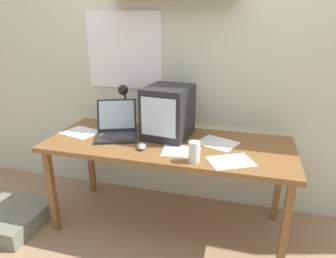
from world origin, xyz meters
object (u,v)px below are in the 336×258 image
Objects in this scene: computer_mouse at (142,146)px; floor_cushion at (11,218)px; crt_monitor at (168,112)px; loose_paper_near_monitor at (181,151)px; desk_lamp at (124,100)px; juice_glass at (194,153)px; printed_handout at (81,132)px; laptop at (117,127)px; corner_desk at (168,149)px; loose_paper_near_laptop at (231,161)px; open_notebook at (217,143)px.

floor_cushion is (-1.05, -0.19, -0.65)m from computer_mouse.
crt_monitor reaches higher than loose_paper_near_monitor.
desk_lamp is at bearing 147.56° from loose_paper_near_monitor.
desk_lamp reaches higher than juice_glass.
crt_monitor is 1.28× the size of printed_handout.
computer_mouse is (0.27, -0.20, -0.05)m from laptop.
printed_handout reaches higher than corner_desk.
laptop is at bearing -161.61° from crt_monitor.
loose_paper_near_laptop is (0.46, -0.21, 0.06)m from corner_desk.
corner_desk is 0.44m from laptop.
floor_cushion is (-0.77, -0.56, -0.86)m from desk_lamp.
crt_monitor is at bearing 68.52° from computer_mouse.
juice_glass is at bearing -48.90° from loose_paper_near_monitor.
loose_paper_near_monitor is at bearing 168.53° from loose_paper_near_laptop.
loose_paper_near_monitor is 0.54× the size of floor_cushion.
juice_glass is 0.40m from computer_mouse.
computer_mouse reaches higher than loose_paper_near_laptop.
juice_glass is 0.18m from loose_paper_near_monitor.
printed_handout is 0.87m from floor_cushion.
crt_monitor is 0.49m from juice_glass.
desk_lamp reaches higher than loose_paper_near_monitor.
loose_paper_near_monitor is (0.55, -0.18, -0.06)m from laptop.
computer_mouse is 0.27m from loose_paper_near_monitor.
computer_mouse is (0.28, -0.37, -0.22)m from desk_lamp.
loose_paper_near_monitor is 0.85m from printed_handout.
open_notebook is (0.34, 0.07, 0.06)m from corner_desk.
juice_glass is 0.43× the size of printed_handout.
loose_paper_near_laptop is (0.33, -0.07, 0.00)m from loose_paper_near_monitor.
laptop is 1.18× the size of desk_lamp.
open_notebook is at bearing 72.53° from juice_glass.
floor_cushion is at bearing -170.99° from loose_paper_near_monitor.
floor_cushion is at bearing -163.74° from corner_desk.
floor_cushion is (-1.53, -0.42, -0.64)m from open_notebook.
printed_handout is 0.94× the size of loose_paper_near_laptop.
loose_paper_near_monitor is 0.89× the size of printed_handout.
printed_handout is (-0.71, 0.01, 0.06)m from corner_desk.
loose_paper_near_monitor is at bearing 131.10° from juice_glass.
floor_cushion is at bearing -150.91° from desk_lamp.
juice_glass is (0.66, -0.30, -0.00)m from laptop.
corner_desk is at bearing 132.18° from juice_glass.
crt_monitor is (-0.03, 0.12, 0.25)m from corner_desk.
crt_monitor is at bearing 122.09° from loose_paper_near_monitor.
juice_glass reaches higher than loose_paper_near_monitor.
juice_glass reaches higher than open_notebook.
crt_monitor reaches higher than laptop.
juice_glass is 0.99m from printed_handout.
crt_monitor is 1.20× the size of loose_paper_near_laptop.
loose_paper_near_laptop is (0.60, -0.05, -0.01)m from computer_mouse.
open_notebook reaches higher than corner_desk.
corner_desk is 5.40× the size of open_notebook.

